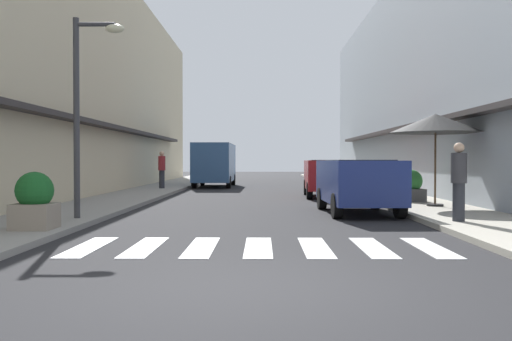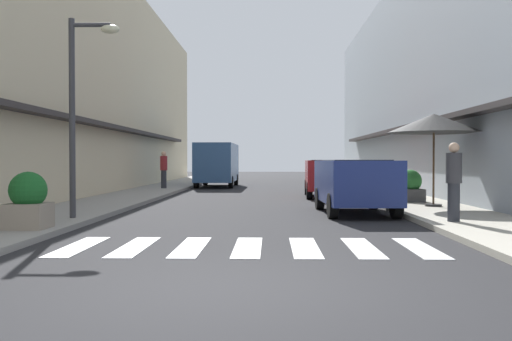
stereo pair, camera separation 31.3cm
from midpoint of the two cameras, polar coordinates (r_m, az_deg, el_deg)
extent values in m
plane|color=#232326|center=(22.99, 0.08, -2.57)|extent=(92.64, 92.64, 0.00)
cube|color=gray|center=(23.57, -12.16, -2.35)|extent=(2.54, 58.95, 0.12)
cube|color=#ADA899|center=(23.48, 12.37, -2.37)|extent=(2.54, 58.95, 0.12)
cube|color=beige|center=(25.91, -19.91, 8.84)|extent=(5.00, 39.90, 9.98)
cube|color=#332D2D|center=(24.88, -13.92, 4.13)|extent=(0.50, 27.93, 0.16)
cube|color=#939EA8|center=(25.77, 20.24, 8.96)|extent=(5.00, 39.90, 10.05)
cube|color=#332D2D|center=(24.77, 14.19, 4.14)|extent=(0.50, 27.93, 0.16)
cube|color=silver|center=(9.79, -17.79, -7.52)|extent=(0.45, 2.20, 0.01)
cube|color=silver|center=(9.54, -12.32, -7.72)|extent=(0.45, 2.20, 0.01)
cube|color=silver|center=(9.38, -6.59, -7.86)|extent=(0.45, 2.20, 0.01)
cube|color=silver|center=(9.30, -0.73, -7.92)|extent=(0.45, 2.20, 0.01)
cube|color=silver|center=(9.33, 5.17, -7.90)|extent=(0.45, 2.20, 0.01)
cube|color=silver|center=(9.45, 10.98, -7.80)|extent=(0.45, 2.20, 0.01)
cube|color=silver|center=(9.67, 16.57, -7.62)|extent=(0.45, 2.20, 0.01)
cube|color=navy|center=(15.31, 9.87, -1.10)|extent=(1.88, 4.04, 1.13)
cube|color=black|center=(15.10, 10.00, 0.03)|extent=(1.54, 2.28, 0.56)
cylinder|color=black|center=(16.51, 6.27, -2.89)|extent=(0.24, 0.65, 0.64)
cylinder|color=black|center=(16.79, 11.66, -2.84)|extent=(0.24, 0.65, 0.64)
cylinder|color=black|center=(13.91, 7.69, -3.64)|extent=(0.24, 0.65, 0.64)
cylinder|color=black|center=(14.25, 14.04, -3.55)|extent=(0.24, 0.65, 0.64)
cube|color=maroon|center=(22.01, 7.04, -0.43)|extent=(1.90, 4.06, 1.13)
cube|color=black|center=(21.80, 7.10, 0.36)|extent=(1.55, 2.29, 0.56)
cylinder|color=black|center=(23.30, 4.85, -1.73)|extent=(0.24, 0.65, 0.64)
cylinder|color=black|center=(23.41, 8.74, -1.73)|extent=(0.24, 0.65, 0.64)
cylinder|color=black|center=(20.67, 5.11, -2.09)|extent=(0.24, 0.65, 0.64)
cylinder|color=black|center=(20.79, 9.49, -2.08)|extent=(0.24, 0.65, 0.64)
cube|color=#33598C|center=(30.33, -4.57, 0.84)|extent=(2.02, 5.43, 2.03)
cube|color=black|center=(30.07, -4.62, 2.27)|extent=(1.68, 3.05, 0.56)
cylinder|color=black|center=(32.23, -5.82, -0.96)|extent=(0.23, 0.64, 0.64)
cylinder|color=black|center=(32.05, -2.64, -0.96)|extent=(0.23, 0.64, 0.64)
cylinder|color=black|center=(28.70, -6.71, -1.21)|extent=(0.23, 0.64, 0.64)
cylinder|color=black|center=(28.50, -3.15, -1.22)|extent=(0.23, 0.64, 0.64)
cylinder|color=#38383D|center=(13.52, -18.66, 5.13)|extent=(0.14, 0.14, 4.62)
cylinder|color=#38383D|center=(13.70, -16.88, 14.23)|extent=(0.90, 0.10, 0.10)
ellipsoid|color=beige|center=(13.56, -15.01, 13.95)|extent=(0.44, 0.28, 0.20)
cylinder|color=#262626|center=(16.95, 17.47, -3.41)|extent=(0.48, 0.48, 0.06)
cylinder|color=#4C3823|center=(16.90, 17.49, 0.57)|extent=(0.06, 0.06, 2.41)
cone|color=black|center=(16.93, 17.52, 4.66)|extent=(2.69, 2.69, 0.55)
cube|color=gray|center=(11.68, -22.57, -4.37)|extent=(0.76, 0.76, 0.50)
sphere|color=#195623|center=(11.65, -22.59, -1.90)|extent=(0.73, 0.73, 0.73)
cube|color=#4C4C4C|center=(18.64, 15.23, -2.45)|extent=(0.80, 0.80, 0.41)
sphere|color=#2D7533|center=(18.61, 15.23, -1.04)|extent=(0.73, 0.73, 0.73)
cylinder|color=#282B33|center=(12.88, 19.51, -3.09)|extent=(0.26, 0.26, 0.84)
cylinder|color=#333338|center=(12.85, 19.54, 0.25)|extent=(0.34, 0.34, 0.66)
sphere|color=tan|center=(12.85, 19.55, 2.23)|extent=(0.23, 0.23, 0.23)
cylinder|color=#282B33|center=(26.71, -10.02, -0.90)|extent=(0.26, 0.26, 0.86)
cylinder|color=maroon|center=(26.69, -10.02, 0.75)|extent=(0.34, 0.34, 0.68)
sphere|color=tan|center=(26.69, -10.03, 1.73)|extent=(0.23, 0.23, 0.23)
camera|label=1|loc=(0.16, -90.43, -0.01)|focal=38.79mm
camera|label=2|loc=(0.16, 89.57, 0.01)|focal=38.79mm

